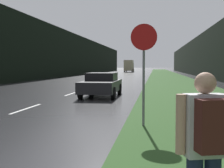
{
  "coord_description": "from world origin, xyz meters",
  "views": [
    {
      "loc": [
        5.18,
        0.53,
        1.74
      ],
      "look_at": [
        3.1,
        15.64,
        0.85
      ],
      "focal_mm": 50.0,
      "sensor_mm": 36.0,
      "label": 1
    }
  ],
  "objects_px": {
    "car_passing_near": "(101,84)",
    "delivery_truck": "(129,66)",
    "stop_sign": "(144,62)",
    "hitchhiker_with_backpack": "(206,146)"
  },
  "relations": [
    {
      "from": "car_passing_near",
      "to": "stop_sign",
      "type": "bearing_deg",
      "value": 107.46
    },
    {
      "from": "car_passing_near",
      "to": "delivery_truck",
      "type": "height_order",
      "value": "delivery_truck"
    },
    {
      "from": "stop_sign",
      "to": "delivery_truck",
      "type": "relative_size",
      "value": 0.33
    },
    {
      "from": "hitchhiker_with_backpack",
      "to": "car_passing_near",
      "type": "bearing_deg",
      "value": 87.73
    },
    {
      "from": "stop_sign",
      "to": "hitchhiker_with_backpack",
      "type": "xyz_separation_m",
      "value": [
        0.81,
        -5.89,
        -0.89
      ]
    },
    {
      "from": "hitchhiker_with_backpack",
      "to": "delivery_truck",
      "type": "height_order",
      "value": "delivery_truck"
    },
    {
      "from": "hitchhiker_with_backpack",
      "to": "car_passing_near",
      "type": "height_order",
      "value": "hitchhiker_with_backpack"
    },
    {
      "from": "hitchhiker_with_backpack",
      "to": "delivery_truck",
      "type": "relative_size",
      "value": 0.19
    },
    {
      "from": "car_passing_near",
      "to": "delivery_truck",
      "type": "distance_m",
      "value": 71.65
    },
    {
      "from": "hitchhiker_with_backpack",
      "to": "car_passing_near",
      "type": "relative_size",
      "value": 0.36
    }
  ]
}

